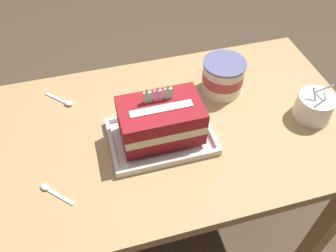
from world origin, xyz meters
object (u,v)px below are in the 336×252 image
object	(u,v)px
bowl_stack	(314,107)
serving_spoon_near_tray	(66,102)
birthday_cake	(161,120)
serving_spoon_by_bowls	(50,190)
ice_cream_tub	(223,76)
foil_tray	(161,137)

from	to	relation	value
bowl_stack	serving_spoon_near_tray	world-z (taller)	bowl_stack
birthday_cake	serving_spoon_by_bowls	distance (m)	0.36
serving_spoon_near_tray	serving_spoon_by_bowls	size ratio (longest dim) A/B	1.04
birthday_cake	serving_spoon_by_bowls	world-z (taller)	birthday_cake
ice_cream_tub	serving_spoon_near_tray	bearing A→B (deg)	171.86
bowl_stack	serving_spoon_by_bowls	distance (m)	0.85
foil_tray	bowl_stack	xyz separation A→B (m)	(0.50, -0.03, 0.03)
foil_tray	serving_spoon_near_tray	world-z (taller)	foil_tray
ice_cream_tub	foil_tray	bearing A→B (deg)	-148.15
foil_tray	bowl_stack	world-z (taller)	bowl_stack
birthday_cake	serving_spoon_by_bowls	size ratio (longest dim) A/B	2.57
birthday_cake	bowl_stack	size ratio (longest dim) A/B	1.85
foil_tray	bowl_stack	size ratio (longest dim) A/B	2.44
birthday_cake	ice_cream_tub	size ratio (longest dim) A/B	1.66
ice_cream_tub	bowl_stack	bearing A→B (deg)	-39.51
bowl_stack	serving_spoon_near_tray	bearing A→B (deg)	160.54
ice_cream_tub	serving_spoon_by_bowls	bearing A→B (deg)	-156.46
birthday_cake	ice_cream_tub	xyz separation A→B (m)	(0.26, 0.16, -0.02)
bowl_stack	serving_spoon_near_tray	xyz separation A→B (m)	(-0.77, 0.27, -0.03)
serving_spoon_near_tray	serving_spoon_by_bowls	bearing A→B (deg)	-101.22
ice_cream_tub	serving_spoon_by_bowls	distance (m)	0.66
birthday_cake	serving_spoon_near_tray	world-z (taller)	birthday_cake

